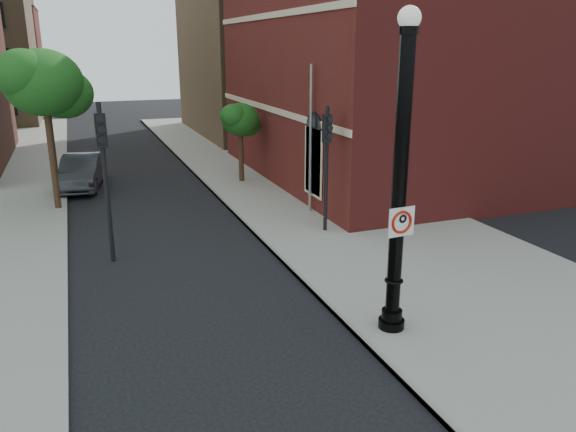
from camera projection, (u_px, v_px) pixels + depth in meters
name	position (u px, v px, depth m)	size (l,w,h in m)	color
ground	(266.00, 347.00, 12.10)	(120.00, 120.00, 0.00)	black
sidewalk_right	(327.00, 203.00, 23.07)	(8.00, 60.00, 0.12)	gray
curb_edge	(234.00, 212.00, 21.73)	(0.10, 60.00, 0.14)	gray
brick_wall_building	(477.00, 45.00, 28.24)	(22.30, 16.30, 12.50)	maroon
bg_building_tan_b	(339.00, 35.00, 42.34)	(22.00, 14.00, 14.00)	olive
lamppost	(399.00, 195.00, 11.83)	(0.59, 0.59, 6.99)	black
no_parking_sign	(402.00, 222.00, 11.82)	(0.64, 0.10, 0.64)	white
parked_car	(82.00, 172.00, 25.48)	(1.60, 4.60, 1.51)	#303035
traffic_signal_left	(103.00, 157.00, 16.06)	(0.31, 0.39, 4.74)	black
traffic_signal_right	(327.00, 149.00, 18.64)	(0.30, 0.37, 4.36)	black
utility_pole	(311.00, 142.00, 20.93)	(0.11, 0.11, 5.61)	#999999
street_tree_a	(44.00, 84.00, 20.83)	(3.42, 3.09, 6.17)	#301D13
street_tree_b	(46.00, 87.00, 22.90)	(3.26, 2.95, 5.88)	#301D13
street_tree_c	(241.00, 121.00, 25.83)	(2.08, 1.88, 3.75)	#301D13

